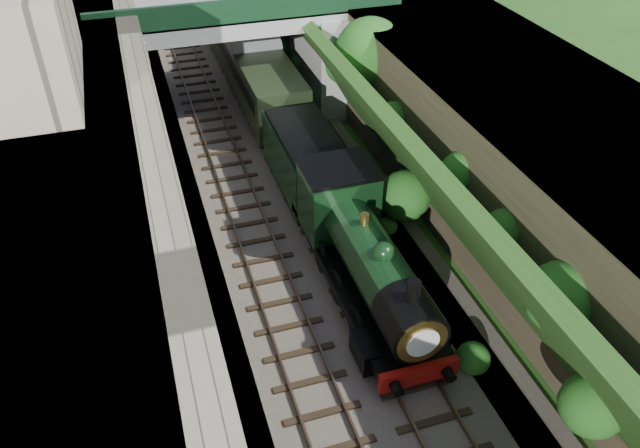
% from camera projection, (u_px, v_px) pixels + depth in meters
% --- Properties ---
extents(trackbed, '(10.00, 90.00, 0.20)m').
position_uv_depth(trackbed, '(256.00, 140.00, 33.69)').
color(trackbed, '#473F38').
rests_on(trackbed, ground).
extents(retaining_wall, '(1.00, 90.00, 7.00)m').
position_uv_depth(retaining_wall, '(141.00, 95.00, 30.32)').
color(retaining_wall, '#756B56').
rests_on(retaining_wall, ground).
extents(street_plateau_left, '(6.00, 90.00, 7.00)m').
position_uv_depth(street_plateau_left, '(65.00, 104.00, 29.47)').
color(street_plateau_left, '#262628').
rests_on(street_plateau_left, ground).
extents(street_plateau_right, '(8.00, 90.00, 6.25)m').
position_uv_depth(street_plateau_right, '(421.00, 65.00, 34.20)').
color(street_plateau_right, '#262628').
rests_on(street_plateau_right, ground).
extents(embankment_slope, '(4.50, 90.24, 6.36)m').
position_uv_depth(embankment_slope, '(346.00, 81.00, 33.16)').
color(embankment_slope, '#1E4714').
rests_on(embankment_slope, ground).
extents(track_left, '(2.50, 90.00, 0.20)m').
position_uv_depth(track_left, '(219.00, 143.00, 33.11)').
color(track_left, black).
rests_on(track_left, trackbed).
extents(track_right, '(2.50, 90.00, 0.20)m').
position_uv_depth(track_right, '(277.00, 134.00, 33.89)').
color(track_right, black).
rests_on(track_right, trackbed).
extents(road_bridge, '(16.00, 6.40, 7.25)m').
position_uv_depth(road_bridge, '(252.00, 41.00, 34.61)').
color(road_bridge, gray).
rests_on(road_bridge, ground).
extents(building_near, '(4.00, 8.00, 4.00)m').
position_uv_depth(building_near, '(10.00, 33.00, 21.48)').
color(building_near, gray).
rests_on(building_near, street_plateau_left).
extents(tree, '(3.60, 3.80, 6.60)m').
position_uv_depth(tree, '(371.00, 55.00, 31.39)').
color(tree, black).
rests_on(tree, ground).
extents(locomotive, '(3.10, 10.22, 3.83)m').
position_uv_depth(locomotive, '(364.00, 256.00, 22.90)').
color(locomotive, black).
rests_on(locomotive, trackbed).
extents(tender, '(2.70, 6.00, 3.05)m').
position_uv_depth(tender, '(307.00, 164.00, 28.70)').
color(tender, black).
rests_on(tender, trackbed).
extents(coach_front, '(2.90, 18.00, 3.70)m').
position_uv_depth(coach_front, '(248.00, 56.00, 38.09)').
color(coach_front, black).
rests_on(coach_front, trackbed).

